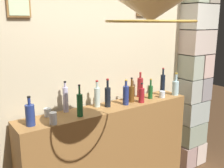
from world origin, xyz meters
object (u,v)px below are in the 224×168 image
Objects in this scene: liquor_bottle_bourbon at (126,95)px; glass_tumbler_rocks at (47,112)px; liquor_bottle_brandy at (66,99)px; liquor_bottle_vermouth at (140,87)px; liquor_bottle_vodka at (97,96)px; liquor_bottle_scotch at (150,91)px; liquor_bottle_mezcal at (141,95)px; liquor_bottle_rye at (163,84)px; liquor_bottle_port at (30,115)px; glass_tumbler_shot at (162,94)px; liquor_bottle_tequila at (131,93)px; pendant_lamp at (151,8)px; glass_tumbler_highball at (53,118)px; liquor_bottle_rum at (176,87)px; liquor_bottle_amaro at (80,105)px; liquor_bottle_sherry at (108,96)px.

liquor_bottle_bourbon reaches higher than glass_tumbler_rocks.
liquor_bottle_vermouth is (0.93, -0.01, -0.01)m from liquor_bottle_brandy.
liquor_bottle_vodka reaches higher than liquor_bottle_scotch.
liquor_bottle_mezcal is 2.86× the size of glass_tumbler_rocks.
liquor_bottle_scotch is 0.76× the size of liquor_bottle_brandy.
liquor_bottle_port is at bearing -178.45° from liquor_bottle_rye.
liquor_bottle_vermouth reaches higher than liquor_bottle_vodka.
liquor_bottle_port is 1.51m from glass_tumbler_shot.
pendant_lamp is (-0.55, -0.86, 0.84)m from liquor_bottle_tequila.
liquor_bottle_bourbon is 2.57× the size of glass_tumbler_highball.
liquor_bottle_scotch is 0.35m from liquor_bottle_rum.
liquor_bottle_port is (-0.45, 0.04, -0.02)m from liquor_bottle_amaro.
pendant_lamp is at bearing -81.58° from liquor_bottle_amaro.
glass_tumbler_highball is (0.17, -0.08, -0.04)m from liquor_bottle_port.
liquor_bottle_brandy is (-0.33, 0.04, 0.02)m from liquor_bottle_vodka.
liquor_bottle_rye reaches higher than liquor_bottle_mezcal.
liquor_bottle_scotch is 0.85× the size of liquor_bottle_tequila.
liquor_bottle_bourbon is 0.93× the size of liquor_bottle_vermouth.
liquor_bottle_sherry reaches higher than glass_tumbler_shot.
liquor_bottle_tequila is 3.57× the size of glass_tumbler_rocks.
liquor_bottle_vermouth is (1.32, 0.14, 0.02)m from liquor_bottle_port.
liquor_bottle_vodka is 0.66m from liquor_bottle_scotch.
liquor_bottle_rye is at bearing 40.02° from pendant_lamp.
liquor_bottle_port reaches higher than glass_tumbler_rocks.
liquor_bottle_sherry is (0.81, 0.05, 0.01)m from liquor_bottle_port.
liquor_bottle_sherry reaches higher than liquor_bottle_tequila.
glass_tumbler_rocks is at bearing -179.58° from liquor_bottle_vermouth.
pendant_lamp reaches higher than liquor_bottle_mezcal.
liquor_bottle_mezcal is (1.19, -0.04, -0.01)m from liquor_bottle_port.
liquor_bottle_bourbon reaches higher than glass_tumbler_shot.
liquor_bottle_vodka is 0.80m from glass_tumbler_shot.
liquor_bottle_bourbon is at bearing -21.88° from liquor_bottle_vodka.
glass_tumbler_highball is at bearing -26.09° from liquor_bottle_port.
liquor_bottle_vermouth is at bearing 0.42° from glass_tumbler_rocks.
liquor_bottle_sherry reaches higher than liquor_bottle_vodka.
liquor_bottle_vodka is at bearing 18.89° from glass_tumbler_highball.
pendant_lamp reaches higher than liquor_bottle_port.
liquor_bottle_bourbon is (-0.18, 0.04, 0.02)m from liquor_bottle_mezcal.
liquor_bottle_sherry is 3.89× the size of glass_tumbler_rocks.
liquor_bottle_tequila is at bearing 6.64° from liquor_bottle_amaro.
liquor_bottle_amaro is 0.20m from liquor_bottle_brandy.
glass_tumbler_shot is (0.19, -0.17, -0.08)m from liquor_bottle_vermouth.
liquor_bottle_amaro is 0.89m from liquor_bottle_vermouth.
liquor_bottle_vodka is 0.30m from liquor_bottle_bourbon.
liquor_bottle_port is 3.35× the size of glass_tumbler_shot.
liquor_bottle_brandy is at bearing 105.62° from liquor_bottle_amaro.
liquor_bottle_port is at bearing -146.73° from glass_tumbler_rocks.
liquor_bottle_mezcal reaches higher than glass_tumbler_rocks.
pendant_lamp is at bearing -139.98° from liquor_bottle_rye.
liquor_bottle_bourbon is at bearing -155.68° from liquor_bottle_vermouth.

